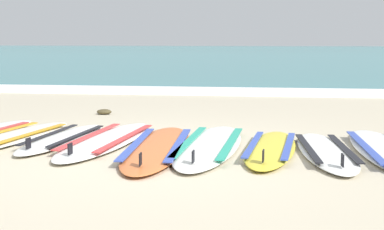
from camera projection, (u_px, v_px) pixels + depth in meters
The scene contains 11 objects.
ground_plane at pixel (152, 156), 5.47m from camera, with size 80.00×80.00×0.00m, color #C1B599.
sea at pixel (248, 53), 40.52m from camera, with size 80.00×60.00×0.10m, color teal.
wave_foam_strip at pixel (210, 91), 11.48m from camera, with size 80.00×0.82×0.11m, color white.
surfboard_1 at pixel (11, 137), 6.28m from camera, with size 0.97×2.39×0.18m.
surfboard_2 at pixel (63, 138), 6.23m from camera, with size 0.69×2.01×0.18m.
surfboard_3 at pixel (108, 140), 6.13m from camera, with size 0.85×2.48×0.18m.
surfboard_4 at pixel (158, 147), 5.73m from camera, with size 0.72×2.53×0.18m.
surfboard_5 at pixel (210, 145), 5.83m from camera, with size 0.77×2.55×0.18m.
surfboard_6 at pixel (271, 148), 5.67m from camera, with size 0.71×2.09×0.18m.
surfboard_7 at pixel (326, 151), 5.52m from camera, with size 0.64×2.07×0.18m.
seaweed_clump_near_shoreline at pixel (104, 112), 8.41m from camera, with size 0.23×0.19×0.08m, color #4C4228.
Camera 1 is at (1.10, -5.26, 1.19)m, focal length 50.32 mm.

